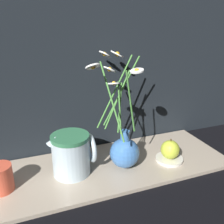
# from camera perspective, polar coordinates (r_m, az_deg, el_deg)

# --- Properties ---
(ground_plane) EXTENTS (6.00, 6.00, 0.00)m
(ground_plane) POSITION_cam_1_polar(r_m,az_deg,el_deg) (0.87, -0.95, -12.71)
(ground_plane) COLOR black
(shelf) EXTENTS (0.83, 0.30, 0.01)m
(shelf) POSITION_cam_1_polar(r_m,az_deg,el_deg) (0.86, -0.96, -12.38)
(shelf) COLOR tan
(shelf) RESTS_ON ground_plane
(vase_with_flowers) EXTENTS (0.20, 0.22, 0.37)m
(vase_with_flowers) POSITION_cam_1_polar(r_m,az_deg,el_deg) (0.82, 2.71, -7.79)
(vase_with_flowers) COLOR #3F72B7
(vase_with_flowers) RESTS_ON shelf
(ceramic_pitcher) EXTENTS (0.14, 0.12, 0.14)m
(ceramic_pitcher) POSITION_cam_1_polar(r_m,az_deg,el_deg) (0.80, -9.25, -8.98)
(ceramic_pitcher) COLOR silver
(ceramic_pitcher) RESTS_ON shelf
(saucer_plate) EXTENTS (0.09, 0.09, 0.01)m
(saucer_plate) POSITION_cam_1_polar(r_m,az_deg,el_deg) (0.90, 12.94, -10.43)
(saucer_plate) COLOR silver
(saucer_plate) RESTS_ON shelf
(orange_fruit) EXTENTS (0.06, 0.06, 0.07)m
(orange_fruit) POSITION_cam_1_polar(r_m,az_deg,el_deg) (0.89, 13.13, -8.35)
(orange_fruit) COLOR #B7C638
(orange_fruit) RESTS_ON saucer_plate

